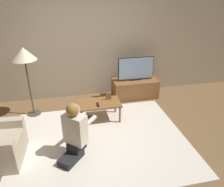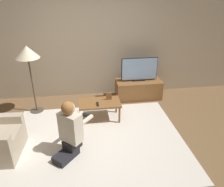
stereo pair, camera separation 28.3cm
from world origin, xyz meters
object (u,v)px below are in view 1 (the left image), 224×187
floor_lamp (24,57)px  tv (136,69)px  coffee_table (100,105)px  person_kneeling (75,131)px

floor_lamp → tv: bearing=8.5°
tv → floor_lamp: size_ratio=0.59×
tv → coffee_table: bearing=-139.8°
coffee_table → tv: bearing=40.2°
tv → floor_lamp: 2.42m
floor_lamp → person_kneeling: bearing=-61.5°
floor_lamp → person_kneeling: (0.80, -1.46, -0.77)m
coffee_table → floor_lamp: floor_lamp is taller
floor_lamp → person_kneeling: floor_lamp is taller
coffee_table → floor_lamp: (-1.33, 0.50, 0.90)m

